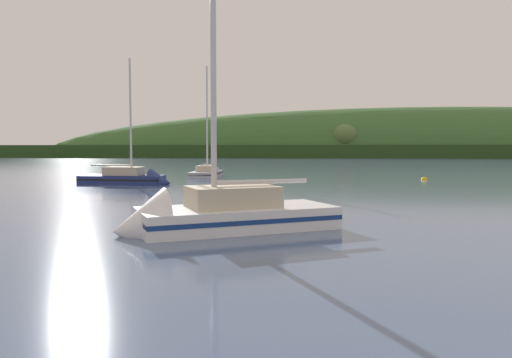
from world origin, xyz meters
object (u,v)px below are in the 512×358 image
Objects in this scene: sailboat_outer_reach at (132,181)px; sailboat_near_mooring at (210,221)px; sailboat_far_left at (208,175)px; mooring_buoy_midchannel at (424,180)px.

sailboat_near_mooring is at bearing -59.29° from sailboat_outer_reach.
sailboat_outer_reach is at bearing 161.69° from sailboat_far_left.
sailboat_far_left is 1.14× the size of sailboat_outer_reach.
sailboat_far_left is at bearing -106.29° from sailboat_near_mooring.
sailboat_outer_reach is at bearing -165.19° from mooring_buoy_midchannel.
mooring_buoy_midchannel is (29.57, 7.82, -0.35)m from sailboat_outer_reach.
sailboat_near_mooring is 19.53× the size of mooring_buoy_midchannel.
sailboat_near_mooring is 39.67m from sailboat_far_left.
sailboat_near_mooring reaches higher than sailboat_outer_reach.
sailboat_outer_reach is (-10.92, 25.25, -0.06)m from sailboat_near_mooring.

